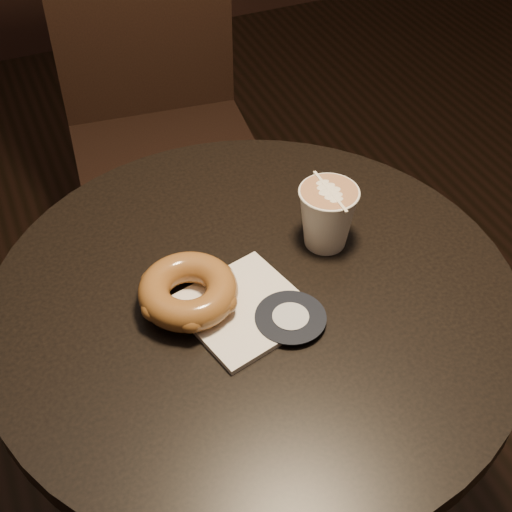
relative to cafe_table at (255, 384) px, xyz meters
The scene contains 5 objects.
cafe_table is the anchor object (origin of this frame).
chair 0.82m from the cafe_table, 82.87° to the left, with size 0.45×0.45×1.03m.
pastry_bag 0.21m from the cafe_table, 136.06° to the right, with size 0.15×0.15×0.01m, color silver.
doughnut 0.24m from the cafe_table, behind, with size 0.13×0.13×0.04m, color brown.
latte_cup 0.28m from the cafe_table, 21.78° to the left, with size 0.08×0.08×0.09m, color white, non-canonical shape.
Camera 1 is at (-0.25, -0.59, 1.43)m, focal length 50.00 mm.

